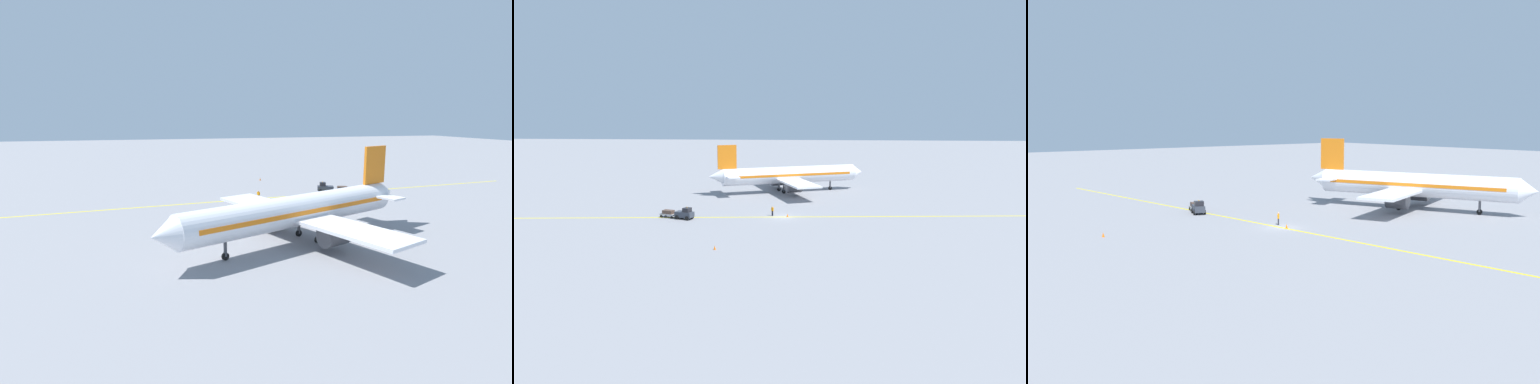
% 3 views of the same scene
% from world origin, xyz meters
% --- Properties ---
extents(ground_plane, '(400.00, 400.00, 0.00)m').
position_xyz_m(ground_plane, '(0.00, 0.00, 0.00)').
color(ground_plane, gray).
extents(apron_yellow_centreline, '(10.81, 119.58, 0.01)m').
position_xyz_m(apron_yellow_centreline, '(0.00, 0.00, 0.00)').
color(apron_yellow_centreline, yellow).
rests_on(apron_yellow_centreline, ground).
extents(airplane_at_gate, '(27.97, 34.14, 10.60)m').
position_xyz_m(airplane_at_gate, '(-25.24, 0.30, 3.71)').
color(airplane_at_gate, white).
rests_on(airplane_at_gate, ground).
extents(baggage_tug_dark, '(2.56, 3.33, 2.11)m').
position_xyz_m(baggage_tug_dark, '(2.66, -16.01, 0.90)').
color(baggage_tug_dark, '#333842').
rests_on(baggage_tug_dark, ground).
extents(baggage_cart_trailing, '(2.22, 2.92, 1.24)m').
position_xyz_m(baggage_cart_trailing, '(1.51, -19.10, 0.76)').
color(baggage_cart_trailing, gray).
rests_on(baggage_cart_trailing, ground).
extents(ground_crew_worker, '(0.43, 0.44, 1.68)m').
position_xyz_m(ground_crew_worker, '(-0.93, -1.65, 0.91)').
color(ground_crew_worker, '#23232D').
rests_on(ground_crew_worker, ground).
extents(traffic_cone_near_nose, '(0.32, 0.32, 0.55)m').
position_xyz_m(traffic_cone_near_nose, '(20.13, -7.93, 0.28)').
color(traffic_cone_near_nose, orange).
rests_on(traffic_cone_near_nose, ground).
extents(traffic_cone_mid_apron, '(0.32, 0.32, 0.55)m').
position_xyz_m(traffic_cone_mid_apron, '(-0.21, 0.96, 0.28)').
color(traffic_cone_mid_apron, orange).
rests_on(traffic_cone_mid_apron, ground).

